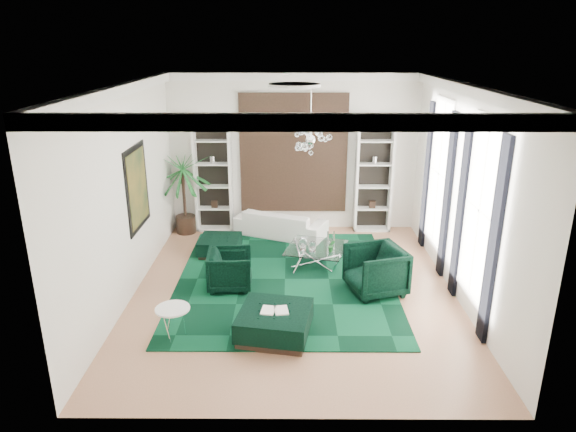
{
  "coord_description": "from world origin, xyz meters",
  "views": [
    {
      "loc": [
        -0.06,
        -8.76,
        4.51
      ],
      "look_at": [
        -0.12,
        0.5,
        1.32
      ],
      "focal_mm": 32.0,
      "sensor_mm": 36.0,
      "label": 1
    }
  ],
  "objects_px": {
    "armchair_left": "(230,270)",
    "armchair_right": "(376,270)",
    "side_table": "(174,323)",
    "palm": "(183,182)",
    "coffee_table": "(316,256)",
    "ottoman_side": "(220,246)",
    "sofa": "(281,223)",
    "ottoman_front": "(275,323)"
  },
  "relations": [
    {
      "from": "armchair_right",
      "to": "palm",
      "type": "height_order",
      "value": "palm"
    },
    {
      "from": "sofa",
      "to": "ottoman_front",
      "type": "relative_size",
      "value": 1.96
    },
    {
      "from": "sofa",
      "to": "armchair_left",
      "type": "distance_m",
      "value": 2.92
    },
    {
      "from": "ottoman_front",
      "to": "palm",
      "type": "relative_size",
      "value": 0.43
    },
    {
      "from": "armchair_right",
      "to": "side_table",
      "type": "bearing_deg",
      "value": -81.75
    },
    {
      "from": "sofa",
      "to": "ottoman_side",
      "type": "xyz_separation_m",
      "value": [
        -1.32,
        -1.15,
        -0.12
      ]
    },
    {
      "from": "sofa",
      "to": "armchair_right",
      "type": "distance_m",
      "value": 3.46
    },
    {
      "from": "sofa",
      "to": "coffee_table",
      "type": "bearing_deg",
      "value": 137.73
    },
    {
      "from": "armchair_left",
      "to": "side_table",
      "type": "bearing_deg",
      "value": 154.77
    },
    {
      "from": "coffee_table",
      "to": "ottoman_side",
      "type": "relative_size",
      "value": 1.34
    },
    {
      "from": "sofa",
      "to": "side_table",
      "type": "relative_size",
      "value": 3.98
    },
    {
      "from": "coffee_table",
      "to": "ottoman_front",
      "type": "distance_m",
      "value": 2.85
    },
    {
      "from": "armchair_right",
      "to": "coffee_table",
      "type": "bearing_deg",
      "value": -156.44
    },
    {
      "from": "armchair_right",
      "to": "ottoman_side",
      "type": "xyz_separation_m",
      "value": [
        -3.15,
        1.79,
        -0.26
      ]
    },
    {
      "from": "side_table",
      "to": "palm",
      "type": "distance_m",
      "value": 4.91
    },
    {
      "from": "coffee_table",
      "to": "armchair_left",
      "type": "bearing_deg",
      "value": -148.0
    },
    {
      "from": "side_table",
      "to": "palm",
      "type": "xyz_separation_m",
      "value": [
        -0.73,
        4.74,
        1.04
      ]
    },
    {
      "from": "armchair_left",
      "to": "palm",
      "type": "relative_size",
      "value": 0.32
    },
    {
      "from": "ottoman_side",
      "to": "palm",
      "type": "xyz_separation_m",
      "value": [
        -1.01,
        1.35,
        1.1
      ]
    },
    {
      "from": "armchair_left",
      "to": "side_table",
      "type": "xyz_separation_m",
      "value": [
        -0.69,
        -1.77,
        -0.11
      ]
    },
    {
      "from": "ottoman_side",
      "to": "ottoman_front",
      "type": "height_order",
      "value": "ottoman_front"
    },
    {
      "from": "ottoman_side",
      "to": "side_table",
      "type": "height_order",
      "value": "side_table"
    },
    {
      "from": "coffee_table",
      "to": "palm",
      "type": "height_order",
      "value": "palm"
    },
    {
      "from": "side_table",
      "to": "palm",
      "type": "bearing_deg",
      "value": 98.76
    },
    {
      "from": "coffee_table",
      "to": "ottoman_side",
      "type": "xyz_separation_m",
      "value": [
        -2.11,
        0.56,
        -0.01
      ]
    },
    {
      "from": "sofa",
      "to": "palm",
      "type": "relative_size",
      "value": 0.84
    },
    {
      "from": "ottoman_front",
      "to": "side_table",
      "type": "xyz_separation_m",
      "value": [
        -1.6,
        -0.09,
        0.04
      ]
    },
    {
      "from": "armchair_right",
      "to": "ottoman_side",
      "type": "height_order",
      "value": "armchair_right"
    },
    {
      "from": "sofa",
      "to": "armchair_left",
      "type": "xyz_separation_m",
      "value": [
        -0.91,
        -2.77,
        0.06
      ]
    },
    {
      "from": "coffee_table",
      "to": "side_table",
      "type": "distance_m",
      "value": 3.7
    },
    {
      "from": "armchair_left",
      "to": "armchair_right",
      "type": "distance_m",
      "value": 2.74
    },
    {
      "from": "armchair_left",
      "to": "palm",
      "type": "bearing_deg",
      "value": 21.82
    },
    {
      "from": "armchair_right",
      "to": "ottoman_front",
      "type": "xyz_separation_m",
      "value": [
        -1.83,
        -1.51,
        -0.23
      ]
    },
    {
      "from": "coffee_table",
      "to": "palm",
      "type": "relative_size",
      "value": 0.45
    },
    {
      "from": "palm",
      "to": "coffee_table",
      "type": "bearing_deg",
      "value": -31.49
    },
    {
      "from": "armchair_left",
      "to": "armchair_right",
      "type": "bearing_deg",
      "value": -97.34
    },
    {
      "from": "armchair_right",
      "to": "ottoman_front",
      "type": "bearing_deg",
      "value": -67.22
    },
    {
      "from": "side_table",
      "to": "coffee_table",
      "type": "bearing_deg",
      "value": 49.82
    },
    {
      "from": "armchair_left",
      "to": "coffee_table",
      "type": "height_order",
      "value": "armchair_left"
    },
    {
      "from": "armchair_right",
      "to": "palm",
      "type": "relative_size",
      "value": 0.38
    },
    {
      "from": "coffee_table",
      "to": "palm",
      "type": "distance_m",
      "value": 3.82
    },
    {
      "from": "sofa",
      "to": "palm",
      "type": "height_order",
      "value": "palm"
    }
  ]
}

